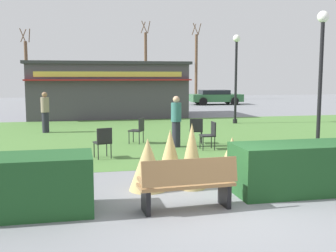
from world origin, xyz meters
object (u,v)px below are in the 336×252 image
person_standing (45,112)px  parked_car_west_slot (84,98)px  parked_car_center_slot (148,97)px  cafe_chair_west (196,129)px  tree_right_bg (196,66)px  tree_center_bg (27,71)px  lamppost_far (236,68)px  food_kiosk (108,89)px  cafe_chair_north (210,133)px  cafe_chair_east (103,140)px  person_strolling (176,121)px  parked_car_east_slot (215,97)px  park_bench (187,184)px  tree_left_bg (146,65)px  cafe_chair_center (139,128)px  trash_bin (2,180)px  lamppost_mid (321,64)px

person_standing → parked_car_west_slot: person_standing is taller
person_standing → parked_car_center_slot: 16.03m
person_standing → cafe_chair_west: bearing=38.6°
tree_right_bg → tree_center_bg: size_ratio=1.18×
lamppost_far → food_kiosk: 7.86m
parked_car_west_slot → parked_car_center_slot: bearing=0.0°
food_kiosk → tree_center_bg: tree_center_bg is taller
cafe_chair_north → cafe_chair_east: bearing=-167.3°
person_standing → cafe_chair_east: bearing=5.2°
person_strolling → food_kiosk: bearing=130.5°
cafe_chair_west → parked_car_east_slot: size_ratio=0.21×
park_bench → tree_center_bg: (-6.17, 30.46, 2.31)m
lamppost_far → person_standing: lamppost_far is taller
food_kiosk → parked_car_east_slot: 12.32m
tree_right_bg → lamppost_far: bearing=-100.7°
cafe_chair_west → tree_left_bg: size_ratio=0.12×
park_bench → person_strolling: size_ratio=1.02×
person_standing → parked_car_east_slot: size_ratio=0.39×
person_strolling → parked_car_east_slot: bearing=100.5°
food_kiosk → person_strolling: 11.20m
cafe_chair_west → cafe_chair_center: (-1.92, 0.55, 0.00)m
tree_left_bg → tree_right_bg: size_ratio=1.01×
cafe_chair_center → tree_center_bg: size_ratio=0.14×
cafe_chair_north → parked_car_west_slot: 20.10m
lamppost_far → tree_center_bg: tree_center_bg is taller
trash_bin → person_strolling: 6.97m
park_bench → tree_right_bg: 34.38m
cafe_chair_west → cafe_chair_east: 3.76m
cafe_chair_west → cafe_chair_east: bearing=-150.4°
food_kiosk → lamppost_mid: bearing=-65.2°
cafe_chair_center → cafe_chair_north: 2.64m
cafe_chair_west → tree_right_bg: (7.50, 26.13, 2.83)m
parked_car_east_slot → lamppost_mid: bearing=-99.8°
cafe_chair_center → parked_car_center_slot: bearing=79.6°
parked_car_center_slot → tree_left_bg: 8.05m
lamppost_far → trash_bin: size_ratio=4.79×
food_kiosk → cafe_chair_center: bearing=-87.9°
lamppost_far → food_kiosk: bearing=139.7°
cafe_chair_west → cafe_chair_north: size_ratio=1.00×
cafe_chair_center → lamppost_mid: bearing=-24.0°
cafe_chair_west → cafe_chair_east: size_ratio=1.00×
cafe_chair_west → cafe_chair_east: (-3.27, -1.86, 0.00)m
lamppost_far → tree_right_bg: bearing=79.3°
park_bench → parked_car_west_slot: (-1.45, 25.43, 0.16)m
parked_car_west_slot → tree_left_bg: size_ratio=0.57×
trash_bin → parked_car_east_slot: size_ratio=0.21×
cafe_chair_east → cafe_chair_north: same height
lamppost_far → person_standing: 9.26m
food_kiosk → tree_left_bg: tree_left_bg is taller
lamppost_far → parked_car_west_slot: lamppost_far is taller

